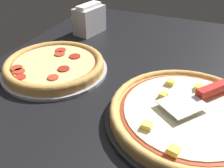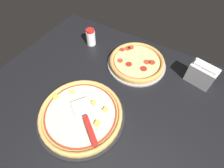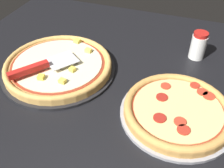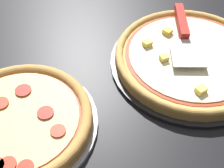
{
  "view_description": "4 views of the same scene",
  "coord_description": "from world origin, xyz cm",
  "px_view_note": "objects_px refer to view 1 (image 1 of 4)",
  "views": [
    {
      "loc": [
        -60.54,
        -13.56,
        42.63
      ],
      "look_at": [
        -4.6,
        10.99,
        3.0
      ],
      "focal_mm": 42.0,
      "sensor_mm": 36.0,
      "label": 1
    },
    {
      "loc": [
        23.08,
        -36.1,
        73.94
      ],
      "look_at": [
        -4.6,
        10.99,
        3.0
      ],
      "focal_mm": 28.0,
      "sensor_mm": 36.0,
      "label": 2
    },
    {
      "loc": [
        55.96,
        32.8,
        57.79
      ],
      "look_at": [
        -4.6,
        10.99,
        3.0
      ],
      "focal_mm": 42.0,
      "sensor_mm": 36.0,
      "label": 3
    },
    {
      "loc": [
        -43.84,
        39.28,
        56.22
      ],
      "look_at": [
        -4.6,
        10.99,
        3.0
      ],
      "focal_mm": 50.0,
      "sensor_mm": 36.0,
      "label": 4
    }
  ],
  "objects_px": {
    "pizza_front": "(188,113)",
    "napkin_holder": "(89,19)",
    "serving_spatula": "(210,91)",
    "pizza_back": "(54,64)"
  },
  "relations": [
    {
      "from": "pizza_back",
      "to": "serving_spatula",
      "type": "height_order",
      "value": "serving_spatula"
    },
    {
      "from": "pizza_back",
      "to": "serving_spatula",
      "type": "relative_size",
      "value": 1.43
    },
    {
      "from": "pizza_front",
      "to": "serving_spatula",
      "type": "height_order",
      "value": "serving_spatula"
    },
    {
      "from": "pizza_front",
      "to": "napkin_holder",
      "type": "bearing_deg",
      "value": 49.54
    },
    {
      "from": "serving_spatula",
      "to": "napkin_holder",
      "type": "distance_m",
      "value": 0.63
    },
    {
      "from": "pizza_back",
      "to": "serving_spatula",
      "type": "distance_m",
      "value": 0.47
    },
    {
      "from": "pizza_back",
      "to": "pizza_front",
      "type": "bearing_deg",
      "value": -99.81
    },
    {
      "from": "pizza_back",
      "to": "napkin_holder",
      "type": "xyz_separation_m",
      "value": [
        0.34,
        0.05,
        0.03
      ]
    },
    {
      "from": "pizza_front",
      "to": "napkin_holder",
      "type": "xyz_separation_m",
      "value": [
        0.41,
        0.49,
        0.03
      ]
    },
    {
      "from": "pizza_front",
      "to": "pizza_back",
      "type": "height_order",
      "value": "pizza_front"
    }
  ]
}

